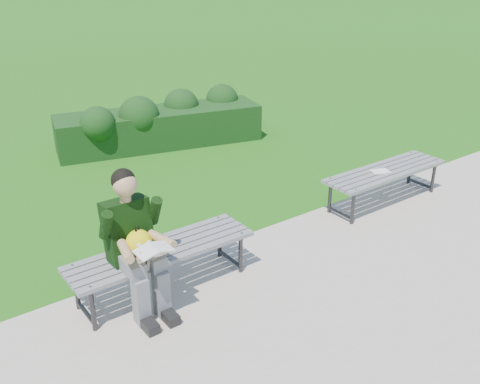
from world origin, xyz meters
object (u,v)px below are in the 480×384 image
(seated_boy, at_px, (135,239))
(paper_sheet, at_px, (381,171))
(hedge, at_px, (161,122))
(bench_right, at_px, (385,174))
(bench_left, at_px, (162,254))

(seated_boy, bearing_deg, paper_sheet, 2.62)
(hedge, bearing_deg, seated_boy, -121.16)
(bench_right, height_order, seated_boy, seated_boy)
(paper_sheet, bearing_deg, hedge, 106.09)
(bench_left, height_order, seated_boy, seated_boy)
(bench_left, xyz_separation_m, bench_right, (3.26, 0.06, 0.00))
(bench_right, xyz_separation_m, seated_boy, (-3.56, -0.16, 0.30))
(bench_right, distance_m, paper_sheet, 0.12)
(hedge, xyz_separation_m, paper_sheet, (1.09, -3.77, 0.08))
(seated_boy, height_order, paper_sheet, seated_boy)
(hedge, relative_size, bench_left, 1.93)
(seated_boy, bearing_deg, bench_right, 2.54)
(hedge, height_order, paper_sheet, hedge)
(seated_boy, relative_size, paper_sheet, 5.05)
(hedge, distance_m, bench_right, 3.95)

